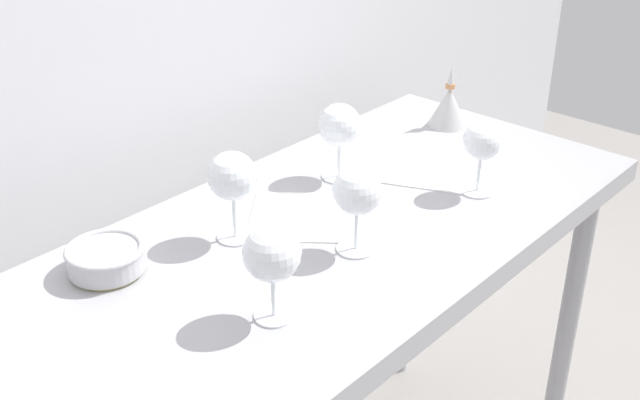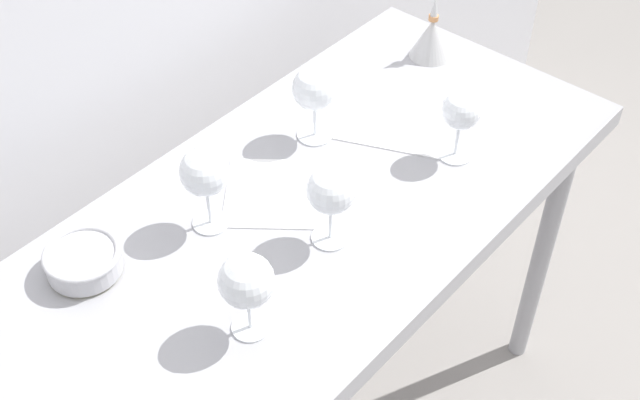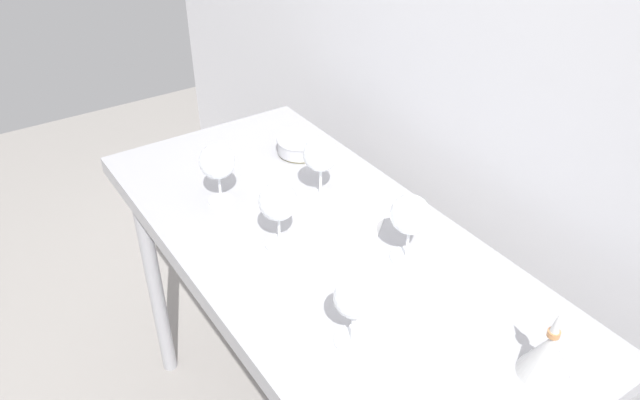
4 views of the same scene
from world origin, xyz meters
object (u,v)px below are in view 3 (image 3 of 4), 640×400
tasting_sheet_lower (456,237)px  tasting_bowl (149,176)px  wine_glass_near_right (399,229)px  open_notebook (349,209)px  wine_glass_far_left (249,164)px  wine_glass_near_center (277,207)px  wine_glass_near_left (198,193)px  tasting_sheet_upper (217,179)px

tasting_sheet_lower → tasting_bowl: (-1.01, -0.02, 0.03)m
wine_glass_near_right → tasting_bowl: size_ratio=1.13×
open_notebook → wine_glass_far_left: bearing=-155.4°
tasting_sheet_lower → wine_glass_far_left: bearing=150.9°
wine_glass_far_left → tasting_bowl: (-0.36, -0.02, -0.10)m
wine_glass_near_center → tasting_bowl: bearing=162.1°
open_notebook → tasting_bowl: bearing=-158.0°
wine_glass_near_center → wine_glass_near_right: (0.35, -0.02, 0.01)m
wine_glass_near_center → open_notebook: (0.14, 0.23, -0.11)m
wine_glass_near_center → tasting_bowl: wine_glass_near_center is taller
wine_glass_near_right → wine_glass_near_left: (-0.61, 0.02, -0.02)m
wine_glass_near_right → wine_glass_near_left: bearing=177.7°
wine_glass_near_center → open_notebook: 0.29m
wine_glass_near_center → wine_glass_near_left: 0.25m
wine_glass_near_left → wine_glass_far_left: size_ratio=0.89×
wine_glass_near_right → wine_glass_near_left: wine_glass_near_right is taller
tasting_sheet_lower → wine_glass_near_center: bearing=172.6°
wine_glass_near_center → tasting_bowl: 0.56m
wine_glass_near_right → wine_glass_near_left: 0.61m
tasting_sheet_lower → tasting_sheet_upper: bearing=145.2°
tasting_sheet_lower → tasting_bowl: size_ratio=1.81×
open_notebook → tasting_sheet_lower: size_ratio=1.38×
tasting_bowl → tasting_sheet_lower: bearing=1.0°
wine_glass_far_left → wine_glass_near_center: bearing=-47.8°
wine_glass_near_left → tasting_sheet_upper: wine_glass_near_left is taller
wine_glass_near_right → tasting_bowl: (-0.88, 0.19, -0.09)m
wine_glass_far_left → tasting_bowl: size_ratio=1.13×
wine_glass_near_left → tasting_bowl: wine_glass_near_left is taller
wine_glass_near_left → wine_glass_near_right: bearing=-2.3°
wine_glass_near_left → tasting_sheet_upper: 0.30m
wine_glass_near_center → wine_glass_near_right: bearing=-2.9°
wine_glass_near_center → wine_glass_near_left: size_ratio=1.06×
wine_glass_far_left → tasting_bowl: bearing=-177.1°
tasting_sheet_lower → tasting_bowl: bearing=152.0°
tasting_sheet_lower → wine_glass_near_left: bearing=165.0°
wine_glass_near_left → wine_glass_far_left: wine_glass_far_left is taller
wine_glass_near_center → tasting_sheet_upper: (-0.33, 0.27, -0.11)m
wine_glass_near_left → tasting_sheet_lower: size_ratio=0.55×
wine_glass_near_right → tasting_sheet_upper: wine_glass_near_right is taller
wine_glass_near_left → open_notebook: (0.39, 0.23, -0.10)m
open_notebook → wine_glass_near_right: bearing=-32.8°
open_notebook → tasting_sheet_lower: bearing=9.3°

